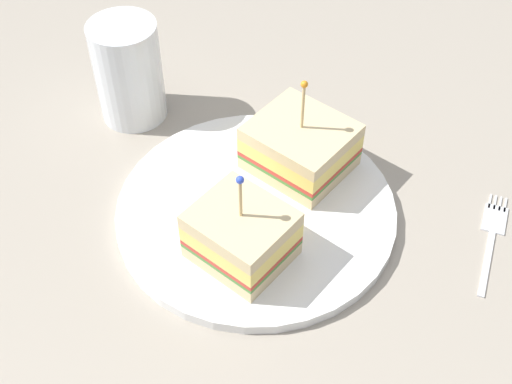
{
  "coord_description": "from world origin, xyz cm",
  "views": [
    {
      "loc": [
        38.72,
        19.43,
        49.68
      ],
      "look_at": [
        0.0,
        0.0,
        3.13
      ],
      "focal_mm": 47.13,
      "sensor_mm": 36.0,
      "label": 1
    }
  ],
  "objects_px": {
    "sandwich_half_front": "(300,146)",
    "drink_glass": "(129,76)",
    "plate": "(256,210)",
    "sandwich_half_back": "(241,235)",
    "fork": "(493,231)"
  },
  "relations": [
    {
      "from": "drink_glass",
      "to": "fork",
      "type": "bearing_deg",
      "value": 90.8
    },
    {
      "from": "sandwich_half_front",
      "to": "drink_glass",
      "type": "xyz_separation_m",
      "value": [
        -0.0,
        -0.21,
        0.01
      ]
    },
    {
      "from": "plate",
      "to": "sandwich_half_front",
      "type": "xyz_separation_m",
      "value": [
        -0.07,
        0.01,
        0.03
      ]
    },
    {
      "from": "drink_glass",
      "to": "fork",
      "type": "height_order",
      "value": "drink_glass"
    },
    {
      "from": "sandwich_half_back",
      "to": "drink_glass",
      "type": "relative_size",
      "value": 0.88
    },
    {
      "from": "plate",
      "to": "sandwich_half_back",
      "type": "height_order",
      "value": "sandwich_half_back"
    },
    {
      "from": "fork",
      "to": "sandwich_half_back",
      "type": "bearing_deg",
      "value": -55.05
    },
    {
      "from": "sandwich_half_front",
      "to": "fork",
      "type": "bearing_deg",
      "value": 92.95
    },
    {
      "from": "plate",
      "to": "drink_glass",
      "type": "distance_m",
      "value": 0.21
    },
    {
      "from": "plate",
      "to": "fork",
      "type": "bearing_deg",
      "value": 110.73
    },
    {
      "from": "sandwich_half_front",
      "to": "sandwich_half_back",
      "type": "xyz_separation_m",
      "value": [
        0.13,
        0.0,
        0.0
      ]
    },
    {
      "from": "sandwich_half_front",
      "to": "drink_glass",
      "type": "bearing_deg",
      "value": -91.28
    },
    {
      "from": "sandwich_half_back",
      "to": "fork",
      "type": "relative_size",
      "value": 0.78
    },
    {
      "from": "sandwich_half_front",
      "to": "drink_glass",
      "type": "relative_size",
      "value": 0.96
    },
    {
      "from": "plate",
      "to": "sandwich_half_back",
      "type": "distance_m",
      "value": 0.07
    }
  ]
}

